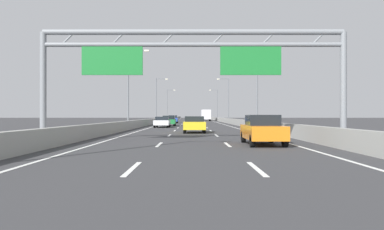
# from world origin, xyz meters

# --- Properties ---
(ground_plane) EXTENTS (260.00, 260.00, 0.00)m
(ground_plane) POSITION_xyz_m (0.00, 100.00, 0.00)
(ground_plane) COLOR #38383A
(lane_dash_left_1) EXTENTS (0.16, 3.00, 0.01)m
(lane_dash_left_1) POSITION_xyz_m (-1.80, 12.50, 0.01)
(lane_dash_left_1) COLOR white
(lane_dash_left_1) RESTS_ON ground_plane
(lane_dash_left_2) EXTENTS (0.16, 3.00, 0.01)m
(lane_dash_left_2) POSITION_xyz_m (-1.80, 21.50, 0.01)
(lane_dash_left_2) COLOR white
(lane_dash_left_2) RESTS_ON ground_plane
(lane_dash_left_3) EXTENTS (0.16, 3.00, 0.01)m
(lane_dash_left_3) POSITION_xyz_m (-1.80, 30.50, 0.01)
(lane_dash_left_3) COLOR white
(lane_dash_left_3) RESTS_ON ground_plane
(lane_dash_left_4) EXTENTS (0.16, 3.00, 0.01)m
(lane_dash_left_4) POSITION_xyz_m (-1.80, 39.50, 0.01)
(lane_dash_left_4) COLOR white
(lane_dash_left_4) RESTS_ON ground_plane
(lane_dash_left_5) EXTENTS (0.16, 3.00, 0.01)m
(lane_dash_left_5) POSITION_xyz_m (-1.80, 48.50, 0.01)
(lane_dash_left_5) COLOR white
(lane_dash_left_5) RESTS_ON ground_plane
(lane_dash_left_6) EXTENTS (0.16, 3.00, 0.01)m
(lane_dash_left_6) POSITION_xyz_m (-1.80, 57.50, 0.01)
(lane_dash_left_6) COLOR white
(lane_dash_left_6) RESTS_ON ground_plane
(lane_dash_left_7) EXTENTS (0.16, 3.00, 0.01)m
(lane_dash_left_7) POSITION_xyz_m (-1.80, 66.50, 0.01)
(lane_dash_left_7) COLOR white
(lane_dash_left_7) RESTS_ON ground_plane
(lane_dash_left_8) EXTENTS (0.16, 3.00, 0.01)m
(lane_dash_left_8) POSITION_xyz_m (-1.80, 75.50, 0.01)
(lane_dash_left_8) COLOR white
(lane_dash_left_8) RESTS_ON ground_plane
(lane_dash_left_9) EXTENTS (0.16, 3.00, 0.01)m
(lane_dash_left_9) POSITION_xyz_m (-1.80, 84.50, 0.01)
(lane_dash_left_9) COLOR white
(lane_dash_left_9) RESTS_ON ground_plane
(lane_dash_left_10) EXTENTS (0.16, 3.00, 0.01)m
(lane_dash_left_10) POSITION_xyz_m (-1.80, 93.50, 0.01)
(lane_dash_left_10) COLOR white
(lane_dash_left_10) RESTS_ON ground_plane
(lane_dash_left_11) EXTENTS (0.16, 3.00, 0.01)m
(lane_dash_left_11) POSITION_xyz_m (-1.80, 102.50, 0.01)
(lane_dash_left_11) COLOR white
(lane_dash_left_11) RESTS_ON ground_plane
(lane_dash_left_12) EXTENTS (0.16, 3.00, 0.01)m
(lane_dash_left_12) POSITION_xyz_m (-1.80, 111.50, 0.01)
(lane_dash_left_12) COLOR white
(lane_dash_left_12) RESTS_ON ground_plane
(lane_dash_left_13) EXTENTS (0.16, 3.00, 0.01)m
(lane_dash_left_13) POSITION_xyz_m (-1.80, 120.50, 0.01)
(lane_dash_left_13) COLOR white
(lane_dash_left_13) RESTS_ON ground_plane
(lane_dash_left_14) EXTENTS (0.16, 3.00, 0.01)m
(lane_dash_left_14) POSITION_xyz_m (-1.80, 129.50, 0.01)
(lane_dash_left_14) COLOR white
(lane_dash_left_14) RESTS_ON ground_plane
(lane_dash_left_15) EXTENTS (0.16, 3.00, 0.01)m
(lane_dash_left_15) POSITION_xyz_m (-1.80, 138.50, 0.01)
(lane_dash_left_15) COLOR white
(lane_dash_left_15) RESTS_ON ground_plane
(lane_dash_left_16) EXTENTS (0.16, 3.00, 0.01)m
(lane_dash_left_16) POSITION_xyz_m (-1.80, 147.50, 0.01)
(lane_dash_left_16) COLOR white
(lane_dash_left_16) RESTS_ON ground_plane
(lane_dash_left_17) EXTENTS (0.16, 3.00, 0.01)m
(lane_dash_left_17) POSITION_xyz_m (-1.80, 156.50, 0.01)
(lane_dash_left_17) COLOR white
(lane_dash_left_17) RESTS_ON ground_plane
(lane_dash_right_1) EXTENTS (0.16, 3.00, 0.01)m
(lane_dash_right_1) POSITION_xyz_m (1.80, 12.50, 0.01)
(lane_dash_right_1) COLOR white
(lane_dash_right_1) RESTS_ON ground_plane
(lane_dash_right_2) EXTENTS (0.16, 3.00, 0.01)m
(lane_dash_right_2) POSITION_xyz_m (1.80, 21.50, 0.01)
(lane_dash_right_2) COLOR white
(lane_dash_right_2) RESTS_ON ground_plane
(lane_dash_right_3) EXTENTS (0.16, 3.00, 0.01)m
(lane_dash_right_3) POSITION_xyz_m (1.80, 30.50, 0.01)
(lane_dash_right_3) COLOR white
(lane_dash_right_3) RESTS_ON ground_plane
(lane_dash_right_4) EXTENTS (0.16, 3.00, 0.01)m
(lane_dash_right_4) POSITION_xyz_m (1.80, 39.50, 0.01)
(lane_dash_right_4) COLOR white
(lane_dash_right_4) RESTS_ON ground_plane
(lane_dash_right_5) EXTENTS (0.16, 3.00, 0.01)m
(lane_dash_right_5) POSITION_xyz_m (1.80, 48.50, 0.01)
(lane_dash_right_5) COLOR white
(lane_dash_right_5) RESTS_ON ground_plane
(lane_dash_right_6) EXTENTS (0.16, 3.00, 0.01)m
(lane_dash_right_6) POSITION_xyz_m (1.80, 57.50, 0.01)
(lane_dash_right_6) COLOR white
(lane_dash_right_6) RESTS_ON ground_plane
(lane_dash_right_7) EXTENTS (0.16, 3.00, 0.01)m
(lane_dash_right_7) POSITION_xyz_m (1.80, 66.50, 0.01)
(lane_dash_right_7) COLOR white
(lane_dash_right_7) RESTS_ON ground_plane
(lane_dash_right_8) EXTENTS (0.16, 3.00, 0.01)m
(lane_dash_right_8) POSITION_xyz_m (1.80, 75.50, 0.01)
(lane_dash_right_8) COLOR white
(lane_dash_right_8) RESTS_ON ground_plane
(lane_dash_right_9) EXTENTS (0.16, 3.00, 0.01)m
(lane_dash_right_9) POSITION_xyz_m (1.80, 84.50, 0.01)
(lane_dash_right_9) COLOR white
(lane_dash_right_9) RESTS_ON ground_plane
(lane_dash_right_10) EXTENTS (0.16, 3.00, 0.01)m
(lane_dash_right_10) POSITION_xyz_m (1.80, 93.50, 0.01)
(lane_dash_right_10) COLOR white
(lane_dash_right_10) RESTS_ON ground_plane
(lane_dash_right_11) EXTENTS (0.16, 3.00, 0.01)m
(lane_dash_right_11) POSITION_xyz_m (1.80, 102.50, 0.01)
(lane_dash_right_11) COLOR white
(lane_dash_right_11) RESTS_ON ground_plane
(lane_dash_right_12) EXTENTS (0.16, 3.00, 0.01)m
(lane_dash_right_12) POSITION_xyz_m (1.80, 111.50, 0.01)
(lane_dash_right_12) COLOR white
(lane_dash_right_12) RESTS_ON ground_plane
(lane_dash_right_13) EXTENTS (0.16, 3.00, 0.01)m
(lane_dash_right_13) POSITION_xyz_m (1.80, 120.50, 0.01)
(lane_dash_right_13) COLOR white
(lane_dash_right_13) RESTS_ON ground_plane
(lane_dash_right_14) EXTENTS (0.16, 3.00, 0.01)m
(lane_dash_right_14) POSITION_xyz_m (1.80, 129.50, 0.01)
(lane_dash_right_14) COLOR white
(lane_dash_right_14) RESTS_ON ground_plane
(lane_dash_right_15) EXTENTS (0.16, 3.00, 0.01)m
(lane_dash_right_15) POSITION_xyz_m (1.80, 138.50, 0.01)
(lane_dash_right_15) COLOR white
(lane_dash_right_15) RESTS_ON ground_plane
(lane_dash_right_16) EXTENTS (0.16, 3.00, 0.01)m
(lane_dash_right_16) POSITION_xyz_m (1.80, 147.50, 0.01)
(lane_dash_right_16) COLOR white
(lane_dash_right_16) RESTS_ON ground_plane
(lane_dash_right_17) EXTENTS (0.16, 3.00, 0.01)m
(lane_dash_right_17) POSITION_xyz_m (1.80, 156.50, 0.01)
(lane_dash_right_17) COLOR white
(lane_dash_right_17) RESTS_ON ground_plane
(edge_line_left) EXTENTS (0.16, 176.00, 0.01)m
(edge_line_left) POSITION_xyz_m (-5.25, 88.00, 0.01)
(edge_line_left) COLOR white
(edge_line_left) RESTS_ON ground_plane
(edge_line_right) EXTENTS (0.16, 176.00, 0.01)m
(edge_line_right) POSITION_xyz_m (5.25, 88.00, 0.01)
(edge_line_right) COLOR white
(edge_line_right) RESTS_ON ground_plane
(barrier_left) EXTENTS (0.45, 220.00, 0.95)m
(barrier_left) POSITION_xyz_m (-6.90, 110.00, 0.47)
(barrier_left) COLOR #9E9E99
(barrier_left) RESTS_ON ground_plane
(barrier_right) EXTENTS (0.45, 220.00, 0.95)m
(barrier_right) POSITION_xyz_m (6.90, 110.00, 0.47)
(barrier_right) COLOR #9E9E99
(barrier_right) RESTS_ON ground_plane
(sign_gantry) EXTENTS (17.15, 0.36, 6.36)m
(sign_gantry) POSITION_xyz_m (-0.15, 22.72, 4.84)
(sign_gantry) COLOR gray
(sign_gantry) RESTS_ON ground_plane
(streetlamp_left_mid) EXTENTS (2.58, 0.28, 9.50)m
(streetlamp_left_mid) POSITION_xyz_m (-7.47, 46.82, 5.40)
(streetlamp_left_mid) COLOR slate
(streetlamp_left_mid) RESTS_ON ground_plane
(streetlamp_right_mid) EXTENTS (2.58, 0.28, 9.50)m
(streetlamp_right_mid) POSITION_xyz_m (7.47, 46.82, 5.40)
(streetlamp_right_mid) COLOR slate
(streetlamp_right_mid) RESTS_ON ground_plane
(streetlamp_left_far) EXTENTS (2.58, 0.28, 9.50)m
(streetlamp_left_far) POSITION_xyz_m (-7.47, 82.47, 5.40)
(streetlamp_left_far) COLOR slate
(streetlamp_left_far) RESTS_ON ground_plane
(streetlamp_right_far) EXTENTS (2.58, 0.28, 9.50)m
(streetlamp_right_far) POSITION_xyz_m (7.47, 82.47, 5.40)
(streetlamp_right_far) COLOR slate
(streetlamp_right_far) RESTS_ON ground_plane
(streetlamp_left_distant) EXTENTS (2.58, 0.28, 9.50)m
(streetlamp_left_distant) POSITION_xyz_m (-7.47, 118.12, 5.40)
(streetlamp_left_distant) COLOR slate
(streetlamp_left_distant) RESTS_ON ground_plane
(streetlamp_right_distant) EXTENTS (2.58, 0.28, 9.50)m
(streetlamp_right_distant) POSITION_xyz_m (7.47, 118.12, 5.40)
(streetlamp_right_distant) COLOR slate
(streetlamp_right_distant) RESTS_ON ground_plane
(orange_car) EXTENTS (1.79, 4.32, 1.57)m
(orange_car) POSITION_xyz_m (3.63, 21.44, 0.79)
(orange_car) COLOR orange
(orange_car) RESTS_ON ground_plane
(white_car) EXTENTS (1.86, 4.30, 1.37)m
(white_car) POSITION_xyz_m (-3.84, 49.54, 0.71)
(white_car) COLOR silver
(white_car) RESTS_ON ground_plane
(green_car) EXTENTS (1.89, 4.33, 1.48)m
(green_car) POSITION_xyz_m (-3.41, 56.40, 0.76)
(green_car) COLOR #1E7A38
(green_car) RESTS_ON ground_plane
(yellow_car) EXTENTS (1.90, 4.32, 1.45)m
(yellow_car) POSITION_xyz_m (0.14, 35.17, 0.75)
(yellow_car) COLOR yellow
(yellow_car) RESTS_ON ground_plane
(blue_car) EXTENTS (1.84, 4.33, 1.53)m
(blue_car) POSITION_xyz_m (-3.79, 75.87, 0.79)
(blue_car) COLOR #2347AD
(blue_car) RESTS_ON ground_plane
(box_truck) EXTENTS (2.45, 7.80, 3.01)m
(box_truck) POSITION_xyz_m (3.67, 104.49, 1.67)
(box_truck) COLOR silver
(box_truck) RESTS_ON ground_plane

